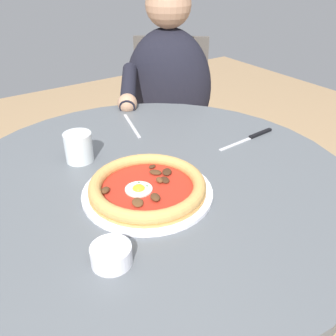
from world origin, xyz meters
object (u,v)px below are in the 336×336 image
(water_glass, at_px, (79,148))
(steak_knife, at_px, (254,136))
(dining_table, at_px, (153,214))
(pizza_on_plate, at_px, (147,188))
(fork_utensil, at_px, (132,126))
(cafe_chair_diner, at_px, (170,114))
(ramekin_capers, at_px, (111,254))
(diner_person, at_px, (168,132))

(water_glass, relative_size, steak_knife, 0.36)
(dining_table, relative_size, pizza_on_plate, 3.40)
(pizza_on_plate, bearing_deg, dining_table, 140.73)
(water_glass, distance_m, fork_utensil, 0.26)
(fork_utensil, bearing_deg, pizza_on_plate, -24.02)
(steak_knife, height_order, cafe_chair_diner, cafe_chair_diner)
(steak_knife, relative_size, fork_utensil, 1.20)
(dining_table, relative_size, ramekin_capers, 13.66)
(pizza_on_plate, relative_size, fork_utensil, 1.64)
(ramekin_capers, bearing_deg, steak_knife, 110.76)
(water_glass, height_order, diner_person, diner_person)
(fork_utensil, bearing_deg, cafe_chair_diner, 133.59)
(dining_table, height_order, ramekin_capers, ramekin_capers)
(dining_table, bearing_deg, cafe_chair_diner, 142.49)
(dining_table, height_order, steak_knife, steak_knife)
(steak_knife, height_order, diner_person, diner_person)
(fork_utensil, bearing_deg, dining_table, -20.52)
(dining_table, relative_size, cafe_chair_diner, 1.17)
(pizza_on_plate, relative_size, water_glass, 3.82)
(dining_table, xyz_separation_m, ramekin_capers, (0.21, -0.21, 0.14))
(pizza_on_plate, bearing_deg, fork_utensil, 155.98)
(steak_knife, distance_m, fork_utensil, 0.39)
(steak_knife, bearing_deg, pizza_on_plate, -79.89)
(cafe_chair_diner, bearing_deg, ramekin_capers, -39.65)
(dining_table, distance_m, steak_knife, 0.40)
(pizza_on_plate, xyz_separation_m, ramekin_capers, (0.15, -0.17, 0.00))
(pizza_on_plate, height_order, ramekin_capers, pizza_on_plate)
(ramekin_capers, distance_m, diner_person, 1.09)
(ramekin_capers, bearing_deg, cafe_chair_diner, 140.35)
(water_glass, xyz_separation_m, ramekin_capers, (0.39, -0.10, -0.02))
(pizza_on_plate, bearing_deg, steak_knife, 100.11)
(diner_person, distance_m, cafe_chair_diner, 0.14)
(dining_table, distance_m, cafe_chair_diner, 0.90)
(dining_table, bearing_deg, pizza_on_plate, -39.27)
(water_glass, distance_m, ramekin_capers, 0.40)
(water_glass, relative_size, diner_person, 0.07)
(pizza_on_plate, height_order, water_glass, water_glass)
(diner_person, bearing_deg, steak_knife, -8.17)
(pizza_on_plate, bearing_deg, water_glass, -164.55)
(steak_knife, xyz_separation_m, diner_person, (-0.59, 0.08, -0.24))
(dining_table, relative_size, water_glass, 12.97)
(water_glass, height_order, cafe_chair_diner, cafe_chair_diner)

